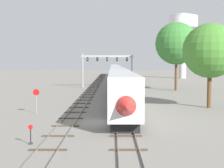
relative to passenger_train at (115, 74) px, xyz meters
The scene contains 10 objects.
ground_plane 59.08m from the passenger_train, 91.94° to the right, with size 400.00×400.00×0.00m, color gray.
track_main 2.74m from the passenger_train, 90.00° to the left, with size 2.60×200.00×0.16m.
track_near 19.93m from the passenger_train, 106.15° to the right, with size 2.60×160.00×0.16m.
passenger_train is the anchor object (origin of this frame).
signal_gantry 17.04m from the passenger_train, 97.73° to the right, with size 12.10×0.49×7.94m.
water_tower 39.08m from the passenger_train, 45.63° to the left, with size 10.53×10.53×23.83m.
switch_stand 67.76m from the passenger_train, 96.02° to the right, with size 0.36×0.24×1.46m.
stop_sign 54.47m from the passenger_train, 100.58° to the right, with size 0.76×0.08×2.88m.
trackside_tree_left 50.54m from the passenger_train, 76.58° to the right, with size 7.15×7.15×11.08m.
trackside_tree_mid 27.98m from the passenger_train, 62.77° to the right, with size 8.87×8.87×14.31m.
Camera 1 is at (0.87, -31.03, 6.05)m, focal length 50.34 mm.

